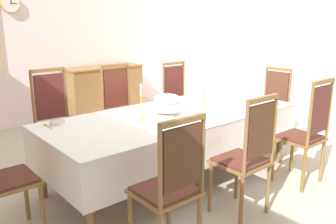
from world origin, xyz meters
TOP-DOWN VIEW (x-y plane):
  - ground at (0.00, 0.00)m, footprint 6.51×6.09m
  - back_wall at (0.00, 3.09)m, footprint 6.51×0.08m
  - right_wall at (3.30, 0.00)m, footprint 0.08×6.09m
  - dining_table at (0.00, -0.13)m, footprint 2.81×1.19m
  - tablecloth at (0.00, -0.13)m, footprint 2.83×1.21m
  - chair_south_a at (-0.91, -1.13)m, footprint 0.44×0.42m
  - chair_north_a at (-0.91, 0.88)m, footprint 0.44×0.42m
  - chair_south_b at (-0.03, -1.13)m, footprint 0.44×0.42m
  - chair_north_b at (-0.03, 0.88)m, footprint 0.44×0.42m
  - chair_south_c at (0.97, -1.13)m, footprint 0.44×0.42m
  - chair_north_c at (0.97, 0.87)m, footprint 0.44×0.42m
  - chair_head_east at (1.81, -0.13)m, footprint 0.42×0.44m
  - soup_tureen at (-0.10, -0.13)m, footprint 0.32×0.32m
  - candlestick_west at (-0.44, -0.13)m, footprint 0.07×0.07m
  - candlestick_east at (0.44, -0.13)m, footprint 0.07×0.07m
  - bowl_near_left at (0.31, 0.33)m, footprint 0.15×0.15m
  - bowl_near_right at (-1.14, 0.29)m, footprint 0.14×0.14m
  - spoon_primary at (0.42, 0.35)m, footprint 0.03×0.18m
  - spoon_secondary at (-1.24, 0.32)m, footprint 0.03×0.18m
  - sideboard at (0.82, 2.77)m, footprint 1.44×0.48m
  - mounted_clock at (-0.62, 3.01)m, footprint 0.29×0.06m

SIDE VIEW (x-z plane):
  - ground at x=0.00m, z-range -0.04..0.00m
  - sideboard at x=0.82m, z-range 0.00..0.91m
  - chair_head_east at x=1.81m, z-range 0.03..1.11m
  - chair_south_a at x=-0.91m, z-range 0.03..1.13m
  - chair_south_b at x=-0.03m, z-range 0.02..1.15m
  - chair_north_c at x=0.97m, z-range 0.02..1.15m
  - chair_south_c at x=0.97m, z-range 0.02..1.17m
  - chair_north_b at x=-0.03m, z-range 0.01..1.19m
  - chair_north_a at x=-0.91m, z-range 0.01..1.21m
  - tablecloth at x=0.00m, z-range 0.44..0.85m
  - dining_table at x=0.00m, z-range 0.31..1.05m
  - spoon_primary at x=0.42m, z-range 0.75..0.76m
  - spoon_secondary at x=-1.24m, z-range 0.75..0.76m
  - bowl_near_right at x=-1.14m, z-range 0.75..0.78m
  - bowl_near_left at x=0.31m, z-range 0.75..0.79m
  - soup_tureen at x=-0.10m, z-range 0.75..0.99m
  - candlestick_east at x=0.44m, z-range 0.72..1.03m
  - candlestick_west at x=-0.44m, z-range 0.72..1.09m
  - back_wall at x=0.00m, z-range 0.00..3.16m
  - right_wall at x=3.30m, z-range 0.00..3.16m
  - mounted_clock at x=-0.62m, z-range 1.82..2.11m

